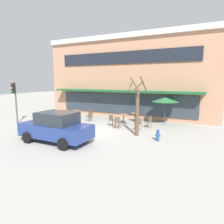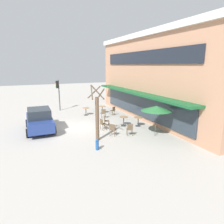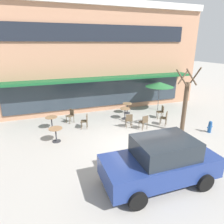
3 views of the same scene
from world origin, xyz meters
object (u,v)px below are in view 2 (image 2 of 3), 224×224
(parked_sedan, at_px, (40,120))
(traffic_light_pole, at_px, (58,90))
(cafe_chair_4, at_px, (103,123))
(cafe_chair_0, at_px, (106,120))
(cafe_chair_1, at_px, (113,110))
(cafe_chair_3, at_px, (130,129))
(cafe_chair_5, at_px, (113,129))
(cafe_chair_2, at_px, (103,113))
(street_tree, at_px, (97,115))
(cafe_table_near_wall, at_px, (102,108))
(cafe_table_by_tree, at_px, (86,110))
(fire_hydrant, at_px, (97,144))
(patio_umbrella_green_folded, at_px, (156,108))
(cafe_table_mid_patio, at_px, (124,120))
(cafe_table_streetside, at_px, (138,120))

(parked_sedan, xyz_separation_m, traffic_light_pole, (-6.62, 2.53, 1.42))
(cafe_chair_4, height_order, traffic_light_pole, traffic_light_pole)
(cafe_chair_0, relative_size, parked_sedan, 0.21)
(cafe_chair_4, distance_m, traffic_light_pole, 8.80)
(cafe_chair_1, relative_size, cafe_chair_3, 1.00)
(cafe_chair_5, xyz_separation_m, traffic_light_pole, (-9.95, -2.10, 1.77))
(cafe_chair_2, bearing_deg, cafe_chair_5, -13.99)
(street_tree, bearing_deg, cafe_table_near_wall, 156.34)
(cafe_table_by_tree, distance_m, fire_hydrant, 8.68)
(street_tree, bearing_deg, patio_umbrella_green_folded, 77.24)
(traffic_light_pole, bearing_deg, parked_sedan, -20.95)
(traffic_light_pole, bearing_deg, cafe_chair_3, 17.26)
(cafe_chair_1, height_order, parked_sedan, parked_sedan)
(patio_umbrella_green_folded, relative_size, cafe_chair_0, 2.47)
(cafe_chair_2, relative_size, cafe_chair_4, 1.00)
(cafe_table_by_tree, relative_size, patio_umbrella_green_folded, 0.35)
(cafe_table_near_wall, bearing_deg, patio_umbrella_green_folded, 6.66)
(cafe_table_by_tree, height_order, patio_umbrella_green_folded, patio_umbrella_green_folded)
(cafe_chair_2, distance_m, street_tree, 5.84)
(cafe_table_near_wall, bearing_deg, parked_sedan, -62.27)
(cafe_table_by_tree, relative_size, cafe_chair_3, 0.85)
(cafe_table_near_wall, xyz_separation_m, cafe_chair_1, (1.25, 0.67, 0.01))
(cafe_table_near_wall, relative_size, cafe_chair_4, 0.85)
(cafe_table_near_wall, relative_size, cafe_chair_3, 0.85)
(cafe_chair_1, distance_m, parked_sedan, 7.45)
(cafe_chair_0, relative_size, cafe_chair_1, 1.00)
(cafe_table_mid_patio, height_order, cafe_chair_1, cafe_chair_1)
(cafe_table_mid_patio, distance_m, parked_sedan, 6.66)
(parked_sedan, bearing_deg, cafe_chair_1, 106.77)
(cafe_chair_0, bearing_deg, cafe_chair_5, -10.06)
(cafe_table_mid_patio, xyz_separation_m, fire_hydrant, (3.75, -3.69, -0.16))
(cafe_table_by_tree, relative_size, traffic_light_pole, 0.22)
(patio_umbrella_green_folded, height_order, cafe_chair_5, patio_umbrella_green_folded)
(cafe_chair_2, height_order, cafe_chair_4, same)
(cafe_table_by_tree, relative_size, parked_sedan, 0.18)
(cafe_table_streetside, bearing_deg, cafe_chair_4, -94.99)
(cafe_table_by_tree, relative_size, cafe_chair_2, 0.85)
(cafe_table_by_tree, xyz_separation_m, street_tree, (6.98, -1.29, 1.21))
(traffic_light_pole, bearing_deg, cafe_table_mid_patio, 26.25)
(cafe_table_by_tree, bearing_deg, cafe_chair_5, -0.12)
(cafe_chair_0, bearing_deg, fire_hydrant, -28.45)
(cafe_chair_4, relative_size, traffic_light_pole, 0.26)
(cafe_chair_5, bearing_deg, traffic_light_pole, -168.07)
(cafe_table_mid_patio, xyz_separation_m, cafe_chair_3, (2.38, -0.73, 0.01))
(cafe_table_near_wall, xyz_separation_m, cafe_chair_3, (7.19, -0.69, 0.01))
(cafe_table_near_wall, relative_size, cafe_chair_0, 0.85)
(cafe_table_mid_patio, height_order, cafe_chair_5, cafe_chair_5)
(cafe_table_near_wall, distance_m, cafe_chair_4, 5.54)
(patio_umbrella_green_folded, xyz_separation_m, cafe_chair_3, (-0.79, -1.62, -1.50))
(cafe_table_streetside, distance_m, cafe_chair_2, 3.91)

